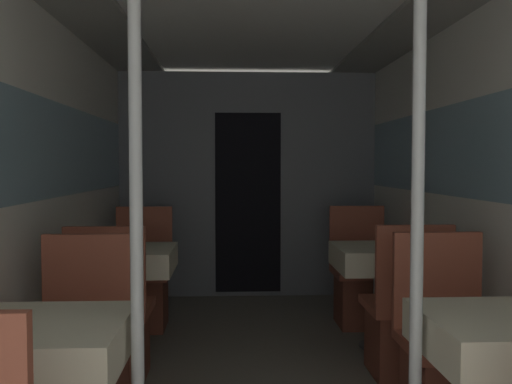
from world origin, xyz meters
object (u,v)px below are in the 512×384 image
object	(u,v)px
dining_table_left_1	(128,264)
chair_right_far_0	(449,372)
chair_left_far_0	(81,379)
support_pole_left_0	(136,219)
dining_table_right_0	(508,344)
dining_table_left_0	(40,351)
chair_left_near_1	(112,334)
chair_right_near_1	(404,330)
chair_left_far_1	(141,291)
chair_right_far_1	(361,289)
dining_table_right_1	(380,261)
support_pole_right_0	(417,218)

from	to	relation	value
dining_table_left_1	chair_right_far_0	bearing A→B (deg)	-36.00
chair_right_far_0	chair_left_far_0	bearing A→B (deg)	0.00
support_pole_left_0	dining_table_right_0	xyz separation A→B (m)	(1.41, 0.00, -0.49)
dining_table_right_0	chair_right_far_0	size ratio (longest dim) A/B	0.76
dining_table_left_0	chair_left_near_1	world-z (taller)	chair_left_near_1
dining_table_left_0	chair_right_near_1	xyz separation A→B (m)	(1.76, 1.28, -0.32)
chair_left_far_1	dining_table_left_0	bearing A→B (deg)	90.00
support_pole_left_0	chair_left_far_1	world-z (taller)	support_pole_left_0
chair_right_far_1	dining_table_left_0	bearing A→B (deg)	53.85
support_pole_left_0	chair_right_far_0	bearing A→B (deg)	21.94
chair_left_far_1	dining_table_right_1	world-z (taller)	chair_left_far_1
chair_right_far_0	chair_right_near_1	bearing A→B (deg)	-90.00
dining_table_right_0	chair_left_far_0	bearing A→B (deg)	162.20
chair_left_far_1	chair_right_near_1	distance (m)	2.10
dining_table_right_0	support_pole_left_0	bearing A→B (deg)	180.00
dining_table_left_1	chair_right_far_1	size ratio (longest dim) A/B	0.76
chair_left_far_1	dining_table_right_1	xyz separation A→B (m)	(1.76, -0.57, 0.32)
support_pole_left_0	chair_right_far_1	xyz separation A→B (m)	(1.41, 2.41, -0.81)
dining_table_left_0	chair_left_far_0	bearing A→B (deg)	90.00
support_pole_right_0	chair_right_near_1	xyz separation A→B (m)	(0.36, 1.28, -0.81)
dining_table_left_0	support_pole_right_0	xyz separation A→B (m)	(1.41, 0.00, 0.49)
support_pole_right_0	chair_right_near_1	bearing A→B (deg)	74.40
dining_table_left_0	chair_left_far_1	world-z (taller)	chair_left_far_1
support_pole_right_0	chair_right_near_1	size ratio (longest dim) A/B	2.31
dining_table_right_1	chair_right_far_0	bearing A→B (deg)	-90.00
chair_left_far_1	dining_table_right_0	size ratio (longest dim) A/B	1.32
chair_left_far_0	dining_table_right_1	size ratio (longest dim) A/B	1.32
chair_left_far_1	chair_right_far_0	world-z (taller)	same
support_pole_right_0	dining_table_right_1	size ratio (longest dim) A/B	3.05
dining_table_right_1	dining_table_left_1	bearing A→B (deg)	180.00
chair_left_far_0	chair_left_far_1	distance (m)	1.85
dining_table_left_1	dining_table_right_0	bearing A→B (deg)	-46.34
dining_table_left_0	chair_left_far_0	distance (m)	0.65
dining_table_left_1	dining_table_left_0	bearing A→B (deg)	-90.00
chair_right_far_0	chair_right_far_1	bearing A→B (deg)	-90.00
chair_right_far_0	support_pole_right_0	distance (m)	1.05
chair_left_far_1	support_pole_right_0	bearing A→B (deg)	120.21
chair_right_near_1	chair_right_far_0	bearing A→B (deg)	-90.00
chair_left_far_0	chair_right_near_1	world-z (taller)	same
chair_left_near_1	support_pole_right_0	size ratio (longest dim) A/B	0.43
chair_left_far_1	chair_right_far_0	size ratio (longest dim) A/B	1.00
support_pole_right_0	dining_table_right_0	bearing A→B (deg)	0.00
dining_table_left_1	chair_left_far_0	bearing A→B (deg)	-90.00
chair_right_far_1	chair_left_near_1	bearing A→B (deg)	32.71
chair_right_near_1	dining_table_right_0	bearing A→B (deg)	-90.00
dining_table_right_1	chair_right_far_1	world-z (taller)	chair_right_far_1
chair_right_far_1	dining_table_right_1	bearing A→B (deg)	90.00
dining_table_left_0	chair_left_far_1	distance (m)	2.44
support_pole_left_0	support_pole_right_0	size ratio (longest dim) A/B	1.00
support_pole_left_0	chair_right_near_1	xyz separation A→B (m)	(1.41, 1.28, -0.81)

